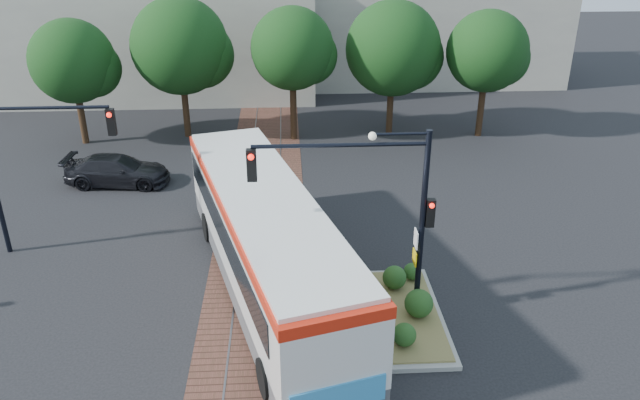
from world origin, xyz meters
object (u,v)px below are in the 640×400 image
Objects in this scene: city_bus at (267,238)px; signal_pole_left at (20,156)px; parked_car at (117,170)px; traffic_island at (408,307)px; signal_pole_main at (382,198)px.

signal_pole_left is at bearing 144.39° from city_bus.
city_bus reaches higher than parked_car.
parked_car is (1.52, 6.18, -3.17)m from signal_pole_left.
signal_pole_left is 1.25× the size of parked_car.
signal_pole_left reaches higher than traffic_island.
city_bus is 2.63× the size of traffic_island.
traffic_island is 1.09× the size of parked_car.
city_bus is at bearing 158.73° from traffic_island.
city_bus is 9.48m from signal_pole_left.
signal_pole_main is at bearing -130.83° from parked_car.
city_bus is 2.28× the size of signal_pole_left.
traffic_island is (4.45, -1.73, -1.68)m from city_bus.
city_bus is 2.28× the size of signal_pole_main.
city_bus is 4.42m from signal_pole_main.
city_bus is at bearing 154.81° from signal_pole_main.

